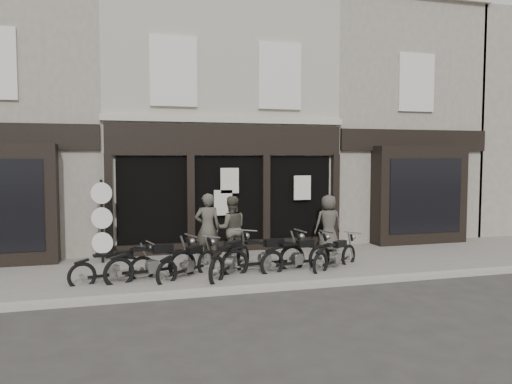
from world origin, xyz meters
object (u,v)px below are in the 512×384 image
object	(u,v)px
motorcycle_4	(265,258)
motorcycle_6	(335,257)
motorcycle_5	(297,258)
advert_sign_post	(102,225)
motorcycle_0	(114,270)
motorcycle_1	(153,266)
motorcycle_3	(231,262)
man_right	(328,223)
man_centre	(231,228)
man_left	(208,228)
motorcycle_2	(188,265)

from	to	relation	value
motorcycle_4	motorcycle_6	size ratio (longest dim) A/B	1.31
motorcycle_5	advert_sign_post	distance (m)	5.26
motorcycle_6	motorcycle_0	bearing A→B (deg)	145.82
motorcycle_1	motorcycle_4	distance (m)	2.75
advert_sign_post	motorcycle_3	bearing A→B (deg)	-21.35
motorcycle_1	advert_sign_post	distance (m)	2.55
motorcycle_6	man_right	size ratio (longest dim) A/B	1.02
man_centre	motorcycle_4	bearing A→B (deg)	115.52
man_right	motorcycle_5	bearing A→B (deg)	49.72
motorcycle_1	motorcycle_6	xyz separation A→B (m)	(4.60, -0.06, -0.05)
motorcycle_4	man_centre	distance (m)	1.64
man_centre	motorcycle_3	bearing A→B (deg)	82.26
man_left	motorcycle_4	bearing A→B (deg)	138.80
motorcycle_0	motorcycle_5	size ratio (longest dim) A/B	0.93
man_left	man_right	size ratio (longest dim) A/B	1.10
motorcycle_1	man_right	size ratio (longest dim) A/B	1.28
motorcycle_2	motorcycle_3	world-z (taller)	motorcycle_3
motorcycle_4	motorcycle_5	distance (m)	0.84
motorcycle_4	motorcycle_6	distance (m)	1.86
motorcycle_2	man_right	size ratio (longest dim) A/B	1.00
motorcycle_0	motorcycle_1	xyz separation A→B (m)	(0.87, -0.03, 0.05)
motorcycle_6	man_right	xyz separation A→B (m)	(0.73, 2.09, 0.60)
motorcycle_1	motorcycle_6	size ratio (longest dim) A/B	1.25
motorcycle_4	man_centre	bearing A→B (deg)	102.41
motorcycle_0	motorcycle_3	bearing A→B (deg)	-16.34
man_left	motorcycle_3	bearing A→B (deg)	109.10
motorcycle_2	man_centre	xyz separation A→B (m)	(1.39, 1.50, 0.62)
motorcycle_4	motorcycle_3	bearing A→B (deg)	179.36
motorcycle_0	man_centre	distance (m)	3.48
motorcycle_3	motorcycle_5	xyz separation A→B (m)	(1.73, 0.05, -0.02)
motorcycle_2	motorcycle_4	bearing A→B (deg)	-38.13
man_right	motorcycle_6	bearing A→B (deg)	71.12
motorcycle_2	advert_sign_post	bearing A→B (deg)	93.23
motorcycle_6	man_left	world-z (taller)	man_left
motorcycle_5	motorcycle_4	bearing A→B (deg)	160.66
motorcycle_5	man_left	bearing A→B (deg)	129.76
motorcycle_4	man_centre	world-z (taller)	man_centre
motorcycle_1	man_right	xyz separation A→B (m)	(5.33, 2.03, 0.54)
motorcycle_0	advert_sign_post	size ratio (longest dim) A/B	0.83
motorcycle_1	advert_sign_post	size ratio (longest dim) A/B	0.93
motorcycle_2	motorcycle_5	distance (m)	2.75
motorcycle_0	motorcycle_5	xyz separation A→B (m)	(4.45, -0.03, 0.03)
motorcycle_4	man_left	size ratio (longest dim) A/B	1.22
motorcycle_6	man_centre	xyz separation A→B (m)	(-2.38, 1.57, 0.63)
man_left	advert_sign_post	world-z (taller)	advert_sign_post
motorcycle_4	man_right	size ratio (longest dim) A/B	1.34
motorcycle_2	man_centre	world-z (taller)	man_centre
motorcycle_3	man_left	distance (m)	1.63
motorcycle_2	man_centre	bearing A→B (deg)	7.53
man_centre	man_right	xyz separation A→B (m)	(3.11, 0.52, -0.03)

